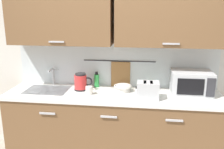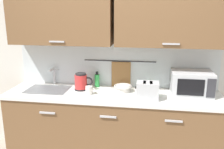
% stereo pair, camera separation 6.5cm
% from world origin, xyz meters
% --- Properties ---
extents(counter_unit, '(2.53, 0.64, 0.90)m').
position_xyz_m(counter_unit, '(-0.01, 0.30, 0.46)').
color(counter_unit, brown).
rests_on(counter_unit, ground).
extents(back_wall_assembly, '(3.70, 0.41, 2.50)m').
position_xyz_m(back_wall_assembly, '(0.00, 0.53, 1.52)').
color(back_wall_assembly, silver).
rests_on(back_wall_assembly, ground).
extents(sink_faucet, '(0.09, 0.17, 0.22)m').
position_xyz_m(sink_faucet, '(-0.81, 0.53, 1.04)').
color(sink_faucet, '#B2B5BA').
rests_on(sink_faucet, counter_unit).
extents(microwave, '(0.46, 0.35, 0.27)m').
position_xyz_m(microwave, '(0.90, 0.41, 1.04)').
color(microwave, silver).
rests_on(microwave, counter_unit).
extents(electric_kettle, '(0.23, 0.16, 0.21)m').
position_xyz_m(electric_kettle, '(-0.40, 0.37, 1.00)').
color(electric_kettle, black).
rests_on(electric_kettle, counter_unit).
extents(dish_soap_bottle, '(0.06, 0.06, 0.20)m').
position_xyz_m(dish_soap_bottle, '(-0.23, 0.52, 0.99)').
color(dish_soap_bottle, green).
rests_on(dish_soap_bottle, counter_unit).
extents(mug_near_sink, '(0.12, 0.08, 0.09)m').
position_xyz_m(mug_near_sink, '(-0.26, 0.23, 0.95)').
color(mug_near_sink, silver).
rests_on(mug_near_sink, counter_unit).
extents(mixing_bowl, '(0.21, 0.21, 0.08)m').
position_xyz_m(mixing_bowl, '(0.11, 0.38, 0.94)').
color(mixing_bowl, silver).
rests_on(mixing_bowl, counter_unit).
extents(toaster, '(0.26, 0.17, 0.19)m').
position_xyz_m(toaster, '(0.41, 0.18, 1.00)').
color(toaster, '#B7BABF').
rests_on(toaster, counter_unit).
extents(mug_by_kettle, '(0.12, 0.08, 0.09)m').
position_xyz_m(mug_by_kettle, '(0.45, 0.40, 0.95)').
color(mug_by_kettle, green).
rests_on(mug_by_kettle, counter_unit).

